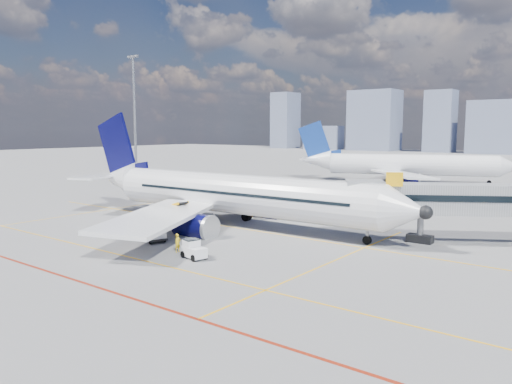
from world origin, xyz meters
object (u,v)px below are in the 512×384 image
at_px(baggage_tug, 193,249).
at_px(belt_loader, 161,217).
at_px(ramp_worker, 178,243).
at_px(second_aircraft, 402,165).
at_px(main_aircraft, 225,194).
at_px(cargo_dolly, 151,229).

xyz_separation_m(baggage_tug, belt_loader, (-12.92, 8.19, 0.02)).
distance_m(baggage_tug, ramp_worker, 2.45).
xyz_separation_m(second_aircraft, baggage_tug, (8.65, -64.31, -2.52)).
bearing_deg(belt_loader, main_aircraft, 42.06).
distance_m(second_aircraft, ramp_worker, 64.07).
height_order(belt_loader, ramp_worker, belt_loader).
bearing_deg(baggage_tug, belt_loader, 161.72).
bearing_deg(cargo_dolly, main_aircraft, 107.25).
distance_m(second_aircraft, baggage_tug, 64.94).
height_order(main_aircraft, cargo_dolly, main_aircraft).
bearing_deg(main_aircraft, baggage_tug, -60.18).
bearing_deg(ramp_worker, second_aircraft, 6.17).
relative_size(second_aircraft, baggage_tug, 16.80).
bearing_deg(main_aircraft, ramp_worker, -68.12).
bearing_deg(ramp_worker, belt_loader, 54.81).
relative_size(second_aircraft, ramp_worker, 25.71).
distance_m(main_aircraft, second_aircraft, 52.25).
height_order(second_aircraft, cargo_dolly, second_aircraft).
xyz_separation_m(baggage_tug, ramp_worker, (-2.37, 0.60, 0.06)).
bearing_deg(second_aircraft, ramp_worker, -105.21).
bearing_deg(baggage_tug, cargo_dolly, 177.94).
bearing_deg(baggage_tug, second_aircraft, 111.74).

